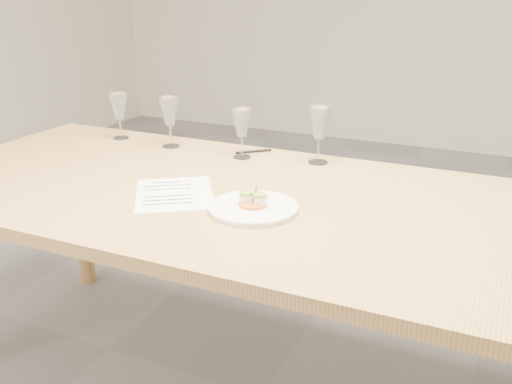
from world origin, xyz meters
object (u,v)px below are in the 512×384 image
at_px(wine_glass_2, 242,124).
at_px(ballpoint_pen, 254,151).
at_px(dinner_plate, 253,207).
at_px(recipe_sheet, 174,194).
at_px(wine_glass_0, 119,107).
at_px(wine_glass_3, 319,124).
at_px(dining_table, 263,217).
at_px(wine_glass_1, 169,112).

bearing_deg(wine_glass_2, ballpoint_pen, 81.04).
bearing_deg(dinner_plate, ballpoint_pen, 114.55).
height_order(dinner_plate, recipe_sheet, dinner_plate).
distance_m(ballpoint_pen, wine_glass_0, 0.61).
distance_m(wine_glass_2, wine_glass_3, 0.28).
relative_size(dining_table, dinner_plate, 9.29).
distance_m(recipe_sheet, ballpoint_pen, 0.51).
xyz_separation_m(dinner_plate, wine_glass_3, (0.02, 0.51, 0.13)).
xyz_separation_m(recipe_sheet, wine_glass_3, (0.30, 0.49, 0.14)).
bearing_deg(wine_glass_0, ballpoint_pen, 3.74).
bearing_deg(wine_glass_0, wine_glass_3, 1.09).
xyz_separation_m(dinner_plate, wine_glass_2, (-0.26, 0.46, 0.12)).
xyz_separation_m(recipe_sheet, wine_glass_2, (0.02, 0.43, 0.13)).
relative_size(ballpoint_pen, wine_glass_3, 0.55).
relative_size(dinner_plate, ballpoint_pen, 2.30).
distance_m(dining_table, dinner_plate, 0.14).
bearing_deg(wine_glass_0, dinner_plate, -30.66).
height_order(wine_glass_1, wine_glass_3, wine_glass_3).
xyz_separation_m(ballpoint_pen, wine_glass_2, (-0.01, -0.08, 0.12)).
bearing_deg(wine_glass_3, dinner_plate, -92.41).
relative_size(dinner_plate, wine_glass_2, 1.41).
distance_m(dining_table, wine_glass_2, 0.46).
distance_m(wine_glass_1, wine_glass_3, 0.60).
bearing_deg(recipe_sheet, wine_glass_1, 90.20).
bearing_deg(ballpoint_pen, wine_glass_3, -46.63).
relative_size(dining_table, wine_glass_1, 12.19).
distance_m(dinner_plate, wine_glass_3, 0.53).
relative_size(recipe_sheet, wine_glass_2, 2.05).
xyz_separation_m(dining_table, ballpoint_pen, (-0.23, 0.42, 0.07)).
relative_size(dining_table, ballpoint_pen, 21.36).
bearing_deg(dinner_plate, wine_glass_1, 140.67).
height_order(dining_table, wine_glass_2, wine_glass_2).
xyz_separation_m(wine_glass_0, wine_glass_3, (0.86, 0.02, 0.01)).
bearing_deg(ballpoint_pen, wine_glass_1, 148.74).
height_order(wine_glass_0, wine_glass_1, wine_glass_1).
bearing_deg(wine_glass_2, dinner_plate, -60.65).
xyz_separation_m(recipe_sheet, ballpoint_pen, (0.04, 0.51, 0.00)).
xyz_separation_m(dining_table, dinner_plate, (0.02, -0.11, 0.08)).
bearing_deg(recipe_sheet, dining_table, -14.09).
bearing_deg(ballpoint_pen, dinner_plate, -107.25).
height_order(ballpoint_pen, wine_glass_0, wine_glass_0).
xyz_separation_m(recipe_sheet, wine_glass_1, (-0.30, 0.45, 0.14)).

